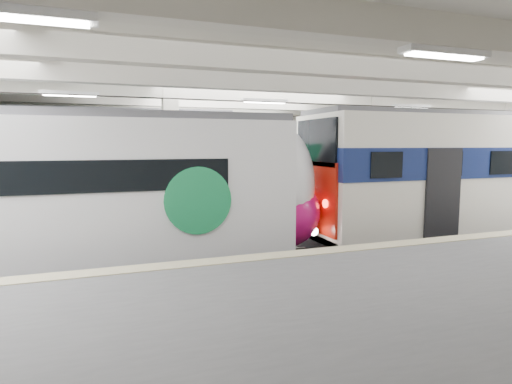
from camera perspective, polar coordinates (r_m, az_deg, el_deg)
name	(u,v)px	position (r m, az deg, el deg)	size (l,w,h in m)	color
station_hall	(317,154)	(11.14, 8.15, 5.03)	(36.00, 24.00, 5.75)	black
modern_emu	(102,198)	(11.65, -19.79, -0.77)	(13.28, 2.74, 4.31)	white
older_rer	(486,175)	(17.44, 28.35, 1.99)	(13.89, 3.07, 4.56)	silver
far_train	(18,174)	(17.32, -29.11, 2.16)	(15.21, 3.69, 4.77)	white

